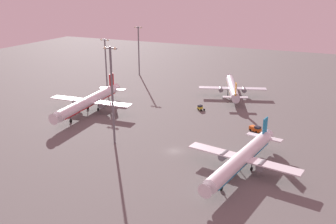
{
  "coord_description": "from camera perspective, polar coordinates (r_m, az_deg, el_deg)",
  "views": [
    {
      "loc": [
        42.57,
        -98.89,
        49.6
      ],
      "look_at": [
        -12.64,
        23.14,
        4.0
      ],
      "focal_mm": 40.15,
      "sensor_mm": 36.0,
      "label": 1
    }
  ],
  "objects": [
    {
      "name": "airplane_near_gate",
      "position": [
        178.07,
        9.75,
        3.65
      ],
      "size": [
        30.6,
        38.88,
        10.29
      ],
      "rotation": [
        0.0,
        0.0,
        0.34
      ],
      "color": "silver",
      "rests_on": "ground"
    },
    {
      "name": "cargo_loader",
      "position": [
        136.62,
        13.13,
        -2.47
      ],
      "size": [
        4.58,
        3.59,
        2.25
      ],
      "rotation": [
        0.0,
        0.0,
        4.25
      ],
      "color": "#D85919",
      "rests_on": "ground"
    },
    {
      "name": "pushback_tug",
      "position": [
        156.63,
        4.93,
        0.68
      ],
      "size": [
        3.56,
        3.2,
        2.05
      ],
      "rotation": [
        0.0,
        0.0,
        0.98
      ],
      "color": "yellow",
      "rests_on": "ground"
    },
    {
      "name": "airplane_far_stand",
      "position": [
        106.42,
        11.16,
        -6.9
      ],
      "size": [
        32.91,
        42.09,
        10.83
      ],
      "rotation": [
        0.0,
        0.0,
        2.97
      ],
      "color": "white",
      "rests_on": "ground"
    },
    {
      "name": "ground_plane",
      "position": [
        118.54,
        0.96,
        -5.94
      ],
      "size": [
        416.0,
        416.0,
        0.0
      ],
      "primitive_type": "plane",
      "color": "#605E5B"
    },
    {
      "name": "apron_light_east",
      "position": [
        216.55,
        -4.48,
        9.71
      ],
      "size": [
        4.8,
        0.9,
        27.47
      ],
      "color": "slate",
      "rests_on": "ground"
    },
    {
      "name": "apron_light_west",
      "position": [
        188.2,
        -9.43,
        7.73
      ],
      "size": [
        4.8,
        0.9,
        24.89
      ],
      "color": "slate",
      "rests_on": "ground"
    },
    {
      "name": "apron_light_central",
      "position": [
        119.72,
        -8.48,
        3.21
      ],
      "size": [
        4.8,
        0.9,
        31.86
      ],
      "color": "slate",
      "rests_on": "ground"
    },
    {
      "name": "airplane_mid_apron",
      "position": [
        156.13,
        -11.83,
        1.61
      ],
      "size": [
        36.28,
        46.6,
        11.95
      ],
      "rotation": [
        0.0,
        0.0,
        3.2
      ],
      "color": "white",
      "rests_on": "ground"
    }
  ]
}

